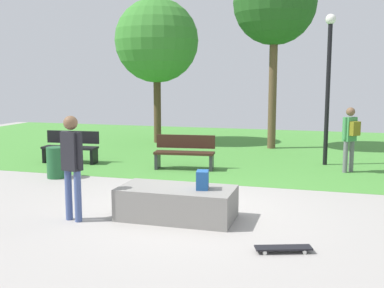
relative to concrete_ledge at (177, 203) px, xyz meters
name	(u,v)px	position (x,y,z in m)	size (l,w,h in m)	color
ground_plane	(185,209)	(-0.03, 0.57, -0.28)	(28.00, 28.00, 0.00)	#9E9993
grass_lawn	(251,147)	(-0.03, 8.65, -0.27)	(26.60, 11.82, 0.01)	#478C38
concrete_ledge	(177,203)	(0.00, 0.00, 0.00)	(2.00, 1.00, 0.55)	gray
backpack_on_ledge	(202,180)	(0.46, 0.01, 0.44)	(0.28, 0.20, 0.32)	#1E4C8C
skater_performing_trick	(72,159)	(-1.66, -0.61, 0.80)	(0.42, 0.28, 1.81)	#3F5184
skateboard_by_ledge	(283,248)	(1.94, -1.11, -0.21)	(0.82, 0.45, 0.08)	black
park_bench_near_path	(185,151)	(-1.16, 4.28, 0.20)	(1.64, 0.65, 0.91)	#331E14
park_bench_far_right	(71,146)	(-4.60, 4.28, 0.20)	(1.63, 0.60, 0.91)	black
tree_slender_maple	(275,4)	(0.66, 8.68, 4.61)	(2.79, 2.79, 6.33)	brown
tree_broad_elm	(157,41)	(-3.66, 8.95, 3.51)	(3.09, 3.09, 5.34)	#4C3823
lamp_post	(328,75)	(2.48, 5.96, 2.25)	(0.28, 0.28, 4.15)	black
trash_bin	(56,163)	(-3.87, 2.35, 0.10)	(0.45, 0.45, 0.76)	#1E592D
pedestrian_with_backpack	(350,134)	(3.07, 5.03, 0.74)	(0.45, 0.45, 1.69)	slate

